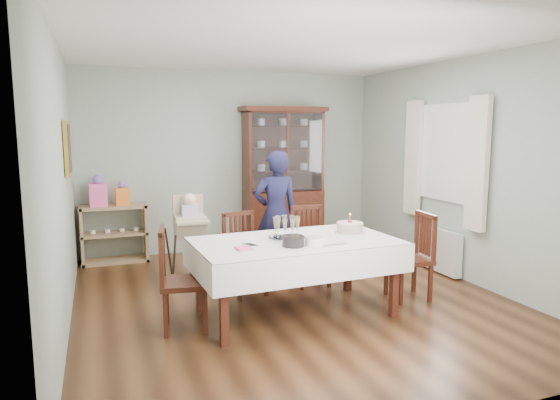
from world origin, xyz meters
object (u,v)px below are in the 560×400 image
chair_far_right (310,261)px  china_cabinet (283,176)px  chair_end_right (410,273)px  woman (276,214)px  chair_end_left (183,299)px  champagne_tray (287,232)px  gift_bag_orange (122,194)px  sideboard (115,234)px  dining_table (295,277)px  chair_far_left (245,270)px  high_chair (191,248)px  birthday_cake (350,228)px  gift_bag_pink (98,193)px

chair_far_right → china_cabinet: bearing=83.8°
chair_end_right → woman: woman is taller
chair_end_left → champagne_tray: champagne_tray is taller
gift_bag_orange → sideboard: bearing=170.8°
dining_table → champagne_tray: 0.46m
sideboard → chair_end_left: 2.75m
chair_far_left → chair_end_left: size_ratio=0.95×
dining_table → gift_bag_orange: gift_bag_orange is taller
woman → high_chair: woman is taller
woman → birthday_cake: (0.37, -1.25, 0.03)m
chair_end_left → gift_bag_pink: bearing=24.0°
chair_end_left → high_chair: 1.41m
chair_far_left → high_chair: high_chair is taller
chair_far_right → sideboard: bearing=143.7°
gift_bag_pink → gift_bag_orange: size_ratio=1.25×
champagne_tray → gift_bag_orange: size_ratio=1.08×
china_cabinet → chair_far_left: 2.40m
birthday_cake → china_cabinet: bearing=84.9°
high_chair → champagne_tray: (0.74, -1.29, 0.41)m
chair_end_right → high_chair: size_ratio=0.86×
chair_end_right → chair_far_left: bearing=-108.9°
chair_far_right → high_chair: 1.44m
high_chair → gift_bag_pink: (-1.01, 1.31, 0.56)m
chair_end_right → high_chair: bearing=-116.4°
high_chair → dining_table: bearing=-58.7°
chair_end_left → gift_bag_orange: size_ratio=2.81×
china_cabinet → chair_far_left: (-1.17, -1.91, -0.85)m
gift_bag_orange → birthday_cake: bearing=-50.5°
dining_table → chair_end_right: (1.36, 0.01, -0.11)m
sideboard → dining_table: bearing=-59.1°
chair_far_right → gift_bag_pink: size_ratio=2.16×
woman → gift_bag_orange: bearing=-35.5°
high_chair → champagne_tray: size_ratio=2.96×
chair_end_right → high_chair: (-2.16, 1.36, 0.15)m
dining_table → chair_end_right: chair_end_right is taller
chair_far_left → gift_bag_orange: gift_bag_orange is taller
chair_far_right → champagne_tray: champagne_tray is taller
chair_far_right → woman: size_ratio=0.58×
chair_far_left → gift_bag_pink: bearing=117.3°
china_cabinet → woman: china_cabinet is taller
woman → gift_bag_pink: woman is taller
champagne_tray → chair_far_left: bearing=108.8°
sideboard → birthday_cake: size_ratio=2.82×
woman → gift_bag_orange: 2.23m
birthday_cake → chair_end_right: bearing=-5.7°
birthday_cake → woman: bearing=106.6°
champagne_tray → woman: bearing=75.1°
gift_bag_orange → gift_bag_pink: bearing=180.0°
gift_bag_orange → dining_table: bearing=-60.9°
chair_far_right → gift_bag_pink: bearing=146.3°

